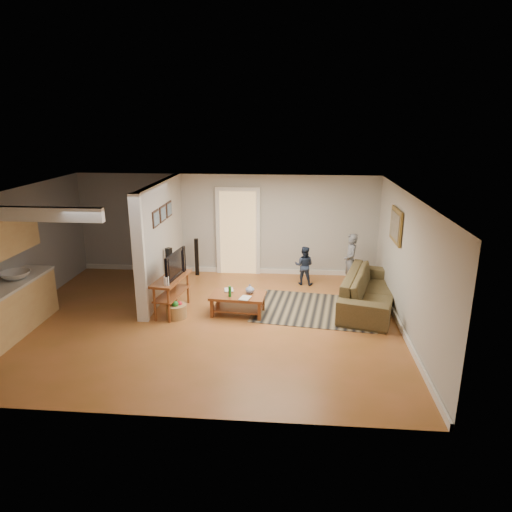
% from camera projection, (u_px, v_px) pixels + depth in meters
% --- Properties ---
extents(ground, '(7.50, 7.50, 0.00)m').
position_uv_depth(ground, '(205.00, 321.00, 8.91)').
color(ground, brown).
rests_on(ground, ground).
extents(room_shell, '(7.54, 6.02, 2.52)m').
position_uv_depth(room_shell, '(154.00, 242.00, 8.98)').
color(room_shell, '#B3B1AB').
rests_on(room_shell, ground).
extents(area_rug, '(2.67, 2.09, 0.01)m').
position_uv_depth(area_rug, '(315.00, 309.00, 9.44)').
color(area_rug, black).
rests_on(area_rug, ground).
extents(sofa, '(1.61, 2.67, 0.73)m').
position_uv_depth(sofa, '(369.00, 306.00, 9.59)').
color(sofa, '#3F3C1F').
rests_on(sofa, ground).
extents(coffee_table, '(1.12, 0.71, 0.64)m').
position_uv_depth(coffee_table, '(239.00, 299.00, 9.14)').
color(coffee_table, brown).
rests_on(coffee_table, ground).
extents(tv_console, '(0.60, 1.22, 1.01)m').
position_uv_depth(tv_console, '(172.00, 281.00, 9.15)').
color(tv_console, brown).
rests_on(tv_console, ground).
extents(speaker_left, '(0.15, 0.15, 1.12)m').
position_uv_depth(speaker_left, '(170.00, 273.00, 9.98)').
color(speaker_left, black).
rests_on(speaker_left, ground).
extents(speaker_right, '(0.10, 0.10, 0.94)m').
position_uv_depth(speaker_right, '(197.00, 257.00, 11.41)').
color(speaker_right, black).
rests_on(speaker_right, ground).
extents(toy_basket, '(0.41, 0.41, 0.37)m').
position_uv_depth(toy_basket, '(176.00, 310.00, 9.03)').
color(toy_basket, '#A17D46').
rests_on(toy_basket, ground).
extents(child, '(0.36, 0.50, 1.30)m').
position_uv_depth(child, '(349.00, 288.00, 10.66)').
color(child, slate).
rests_on(child, ground).
extents(toddler, '(0.51, 0.43, 0.93)m').
position_uv_depth(toddler, '(303.00, 284.00, 10.90)').
color(toddler, '#202B43').
rests_on(toddler, ground).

